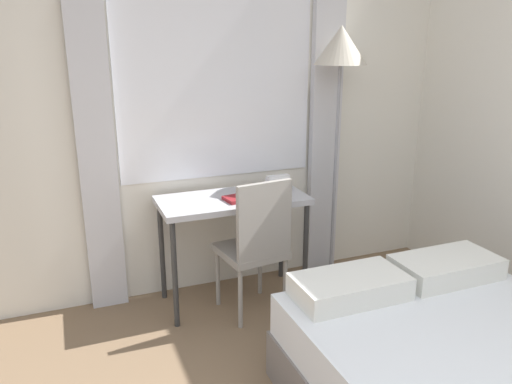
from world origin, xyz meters
TOP-DOWN VIEW (x-y plane):
  - wall_back_with_window at (0.02, 2.66)m, footprint 4.76×0.13m
  - desk at (0.11, 2.34)m, footprint 1.01×0.49m
  - desk_chair at (0.19, 2.08)m, footprint 0.45×0.45m
  - standing_lamp at (0.93, 2.37)m, footprint 0.37×0.37m
  - telephone at (0.48, 2.40)m, footprint 0.16×0.13m
  - book at (0.16, 2.27)m, footprint 0.26×0.19m

SIDE VIEW (x-z plane):
  - desk_chair at x=0.19m, z-range 0.05..1.01m
  - desk at x=0.11m, z-range 0.30..1.07m
  - book at x=0.16m, z-range 0.77..0.79m
  - telephone at x=0.48m, z-range 0.76..0.87m
  - wall_back_with_window at x=0.02m, z-range 0.00..2.70m
  - standing_lamp at x=0.93m, z-range 0.70..2.60m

